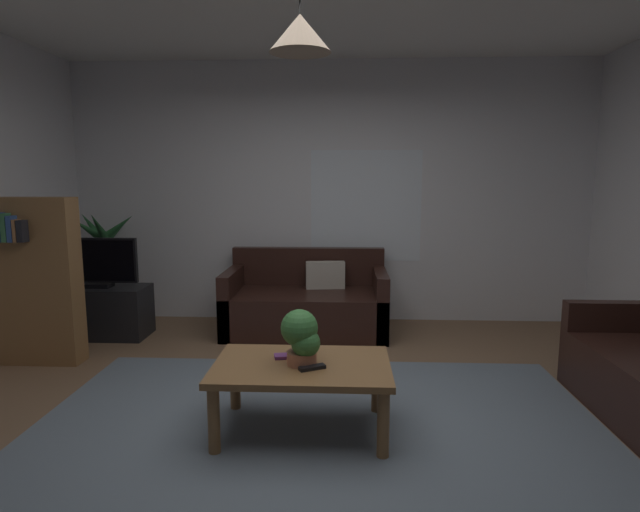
{
  "coord_description": "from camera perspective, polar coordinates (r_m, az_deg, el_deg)",
  "views": [
    {
      "loc": [
        0.16,
        -3.02,
        1.55
      ],
      "look_at": [
        0.0,
        0.3,
        1.05
      ],
      "focal_mm": 28.95,
      "sensor_mm": 36.0,
      "label": 1
    }
  ],
  "objects": [
    {
      "name": "coffee_table",
      "position": [
        3.23,
        -2.02,
        -12.84
      ],
      "size": [
        1.07,
        0.7,
        0.44
      ],
      "color": "olive",
      "rests_on": "ground"
    },
    {
      "name": "window_pane",
      "position": [
        5.61,
        5.1,
        5.52
      ],
      "size": [
        1.18,
        0.01,
        1.19
      ],
      "primitive_type": "cube",
      "color": "white"
    },
    {
      "name": "potted_plant_on_table",
      "position": [
        3.13,
        -2.07,
        -8.84
      ],
      "size": [
        0.24,
        0.22,
        0.34
      ],
      "color": "#B77051",
      "rests_on": "coffee_table"
    },
    {
      "name": "couch_under_window",
      "position": [
        5.27,
        -1.5,
        -5.46
      ],
      "size": [
        1.61,
        0.86,
        0.82
      ],
      "color": "black",
      "rests_on": "ground"
    },
    {
      "name": "remote_on_table_0",
      "position": [
        3.11,
        -0.87,
        -12.23
      ],
      "size": [
        0.17,
        0.12,
        0.02
      ],
      "primitive_type": "cube",
      "rotation": [
        0.0,
        0.0,
        5.18
      ],
      "color": "black",
      "rests_on": "coffee_table"
    },
    {
      "name": "potted_palm_corner",
      "position": [
        5.97,
        -22.59,
        -2.04
      ],
      "size": [
        0.73,
        0.82,
        1.26
      ],
      "color": "#B77051",
      "rests_on": "ground"
    },
    {
      "name": "floor",
      "position": [
        3.4,
        -0.25,
        -18.76
      ],
      "size": [
        5.56,
        5.16,
        0.02
      ],
      "primitive_type": "cube",
      "color": "brown",
      "rests_on": "ground"
    },
    {
      "name": "bookshelf_corner",
      "position": [
        4.91,
        -28.96,
        -2.26
      ],
      "size": [
        0.7,
        0.31,
        1.4
      ],
      "color": "olive",
      "rests_on": "ground"
    },
    {
      "name": "book_on_table_0",
      "position": [
        3.31,
        -3.7,
        -10.97
      ],
      "size": [
        0.17,
        0.11,
        0.02
      ],
      "primitive_type": "cube",
      "rotation": [
        0.0,
        0.0,
        0.21
      ],
      "color": "#72387F",
      "rests_on": "coffee_table"
    },
    {
      "name": "tv",
      "position": [
        5.44,
        -23.36,
        -0.63
      ],
      "size": [
        0.77,
        0.16,
        0.49
      ],
      "color": "black",
      "rests_on": "tv_stand"
    },
    {
      "name": "wall_back",
      "position": [
        5.63,
        1.11,
        6.94
      ],
      "size": [
        5.68,
        0.06,
        2.78
      ],
      "primitive_type": "cube",
      "color": "silver",
      "rests_on": "ground"
    },
    {
      "name": "pendant_lamp",
      "position": [
        3.11,
        -2.22,
        23.41
      ],
      "size": [
        0.35,
        0.35,
        0.54
      ],
      "color": "black"
    },
    {
      "name": "tv_stand",
      "position": [
        5.55,
        -22.96,
        -5.67
      ],
      "size": [
        0.9,
        0.44,
        0.5
      ],
      "primitive_type": "cube",
      "color": "black",
      "rests_on": "ground"
    },
    {
      "name": "rug",
      "position": [
        3.21,
        -0.44,
        -20.17
      ],
      "size": [
        3.61,
        2.84,
        0.01
      ],
      "primitive_type": "cube",
      "color": "slate",
      "rests_on": "ground"
    }
  ]
}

